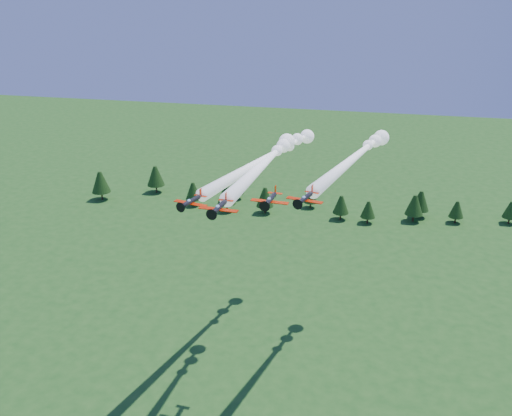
% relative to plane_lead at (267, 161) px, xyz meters
% --- Properties ---
extents(ground, '(600.00, 600.00, 0.00)m').
position_rel_plane_lead_xyz_m(ground, '(0.20, -16.72, -47.28)').
color(ground, '#1E4F18').
rests_on(ground, ground).
extents(plane_lead, '(8.15, 48.02, 3.70)m').
position_rel_plane_lead_xyz_m(plane_lead, '(0.00, 0.00, 0.00)').
color(plane_lead, black).
rests_on(plane_lead, ground).
extents(plane_left, '(18.38, 59.03, 3.70)m').
position_rel_plane_lead_xyz_m(plane_left, '(-2.76, 16.65, -3.86)').
color(plane_left, black).
rests_on(plane_left, ground).
extents(plane_right, '(16.29, 51.93, 3.70)m').
position_rel_plane_lead_xyz_m(plane_right, '(17.30, 11.80, -0.99)').
color(plane_right, black).
rests_on(plane_right, ground).
extents(plane_slot, '(7.36, 8.00, 2.59)m').
position_rel_plane_lead_xyz_m(plane_slot, '(2.62, -8.91, -4.87)').
color(plane_slot, black).
rests_on(plane_slot, ground).
extents(treeline, '(177.07, 20.61, 11.63)m').
position_rel_plane_lead_xyz_m(treeline, '(-11.48, 91.83, -40.95)').
color(treeline, '#382314').
rests_on(treeline, ground).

